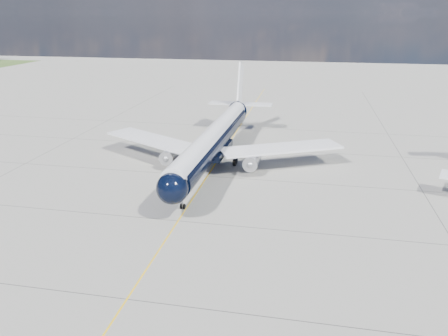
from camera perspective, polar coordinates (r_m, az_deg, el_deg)
The scene contains 3 objects.
ground at distance 69.22m, azimuth -1.26°, elevation 0.36°, with size 320.00×320.00×0.00m, color gray.
taxiway_centerline at distance 64.64m, azimuth -2.20°, elevation -1.07°, with size 0.16×160.00×0.01m, color yellow.
main_airliner at distance 68.69m, azimuth -1.11°, elevation 3.98°, with size 39.57×48.11×13.91m.
Camera 1 is at (13.98, -33.83, 22.83)m, focal length 35.00 mm.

